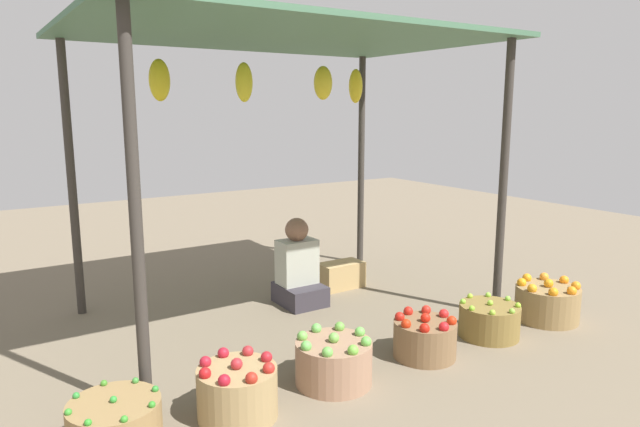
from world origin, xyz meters
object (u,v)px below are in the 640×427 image
object	(u,v)px
basket_oranges	(547,302)
basket_green_chilies	(115,426)
wooden_crate_near_vendor	(341,275)
basket_green_apples	(334,361)
basket_limes	(489,320)
basket_red_tomatoes	(425,338)
basket_red_apples	(237,391)
vendor_person	(298,271)

from	to	relation	value
basket_oranges	basket_green_chilies	bearing A→B (deg)	179.00
wooden_crate_near_vendor	basket_oranges	bearing A→B (deg)	-59.86
basket_green_chilies	wooden_crate_near_vendor	bearing A→B (deg)	32.05
basket_green_apples	basket_limes	size ratio (longest dim) A/B	1.07
basket_green_apples	basket_red_tomatoes	size ratio (longest dim) A/B	1.11
basket_green_apples	basket_red_tomatoes	distance (m)	0.76
basket_red_apples	wooden_crate_near_vendor	bearing A→B (deg)	41.22
basket_red_apples	basket_red_tomatoes	bearing A→B (deg)	0.44
basket_oranges	basket_limes	bearing A→B (deg)	177.98
vendor_person	basket_oranges	xyz separation A→B (m)	(1.52, -1.47, -0.15)
vendor_person	wooden_crate_near_vendor	distance (m)	0.62
basket_limes	basket_oranges	bearing A→B (deg)	-2.02
basket_red_apples	basket_oranges	distance (m)	2.79
basket_green_chilies	vendor_person	bearing A→B (deg)	36.19
basket_green_apples	basket_red_tomatoes	xyz separation A→B (m)	(0.76, -0.02, -0.01)
basket_red_apples	basket_oranges	xyz separation A→B (m)	(2.79, -0.01, -0.00)
vendor_person	basket_green_chilies	xyz separation A→B (m)	(-1.93, -1.41, -0.17)
vendor_person	basket_limes	size ratio (longest dim) A/B	1.70
basket_limes	wooden_crate_near_vendor	xyz separation A→B (m)	(-0.27, 1.61, -0.00)
basket_green_chilies	basket_red_tomatoes	bearing A→B (deg)	-0.98
basket_green_apples	basket_red_apples	bearing A→B (deg)	-177.02
wooden_crate_near_vendor	basket_green_chilies	bearing A→B (deg)	-147.95
vendor_person	basket_red_tomatoes	xyz separation A→B (m)	(0.18, -1.45, -0.16)
basket_red_apples	basket_green_chilies	bearing A→B (deg)	175.94
basket_red_apples	vendor_person	bearing A→B (deg)	49.00
basket_oranges	wooden_crate_near_vendor	distance (m)	1.89
basket_red_apples	wooden_crate_near_vendor	world-z (taller)	basket_red_apples
basket_oranges	basket_red_apples	bearing A→B (deg)	179.73
basket_green_chilies	basket_oranges	xyz separation A→B (m)	(3.46, -0.06, 0.02)
basket_green_chilies	basket_red_apples	xyz separation A→B (m)	(0.66, -0.05, 0.02)
vendor_person	basket_green_apples	size ratio (longest dim) A/B	1.58
basket_oranges	wooden_crate_near_vendor	world-z (taller)	basket_oranges
basket_red_tomatoes	wooden_crate_near_vendor	world-z (taller)	basket_red_tomatoes
basket_green_apples	wooden_crate_near_vendor	distance (m)	1.96
basket_green_chilies	basket_oranges	world-z (taller)	basket_oranges
basket_green_apples	wooden_crate_near_vendor	bearing A→B (deg)	53.72
vendor_person	wooden_crate_near_vendor	world-z (taller)	vendor_person
basket_limes	wooden_crate_near_vendor	distance (m)	1.63
basket_red_apples	basket_red_tomatoes	world-z (taller)	basket_red_apples
basket_red_apples	basket_green_apples	bearing A→B (deg)	2.98
vendor_person	basket_red_tomatoes	bearing A→B (deg)	-83.01
basket_red_tomatoes	basket_green_chilies	bearing A→B (deg)	179.02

